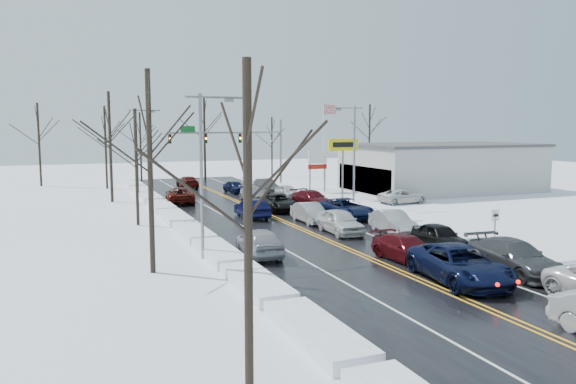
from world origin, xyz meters
name	(u,v)px	position (x,y,z in m)	size (l,w,h in m)	color
ground	(313,234)	(0.00, 0.00, 0.00)	(160.00, 160.00, 0.00)	white
road_surface	(302,229)	(0.00, 2.00, 0.01)	(14.00, 84.00, 0.01)	black
snow_bank_left	(195,237)	(-7.60, 2.00, 0.00)	(1.76, 72.00, 0.52)	white
snow_bank_right	(394,222)	(7.60, 2.00, 0.00)	(1.76, 72.00, 0.52)	white
traffic_signal_mast	(240,142)	(3.45, 27.99, 5.48)	(13.28, 0.39, 8.00)	slate
tires_plus_sign	(343,149)	(10.50, 15.99, 4.99)	(3.20, 0.34, 6.00)	slate
used_vehicles_sign	(317,162)	(10.50, 22.00, 3.32)	(2.20, 0.22, 4.65)	slate
speed_limit_sign	(495,222)	(8.20, -8.00, 1.63)	(0.55, 0.09, 2.35)	slate
flagpole	(325,137)	(15.17, 30.00, 5.93)	(1.87, 1.20, 10.00)	silver
dealership_building	(441,167)	(23.98, 18.00, 2.66)	(20.40, 12.40, 5.30)	#AAAAA5
streetlight_ne	(352,148)	(8.30, 10.00, 5.31)	(3.20, 0.25, 9.00)	slate
streetlight_sw	(205,162)	(-8.30, -4.00, 5.31)	(3.20, 0.25, 9.00)	slate
streetlight_nw	(139,145)	(-8.30, 24.00, 5.31)	(3.20, 0.25, 9.00)	slate
tree_left_a	(248,164)	(-11.00, -20.00, 6.29)	(3.60, 3.60, 9.00)	#2D231C
tree_left_b	(149,132)	(-11.50, -6.00, 6.99)	(4.00, 4.00, 10.00)	#2D231C
tree_left_c	(136,144)	(-10.50, 8.00, 5.94)	(3.40, 3.40, 8.50)	#2D231C
tree_left_d	(110,125)	(-11.20, 22.00, 7.33)	(4.20, 4.20, 10.50)	#2D231C
tree_left_e	(105,131)	(-10.80, 34.00, 6.64)	(3.80, 3.80, 9.50)	#2D231C
tree_far_a	(38,128)	(-18.00, 40.00, 6.99)	(4.00, 4.00, 10.00)	#2D231C
tree_far_b	(140,133)	(-6.00, 41.00, 6.29)	(3.60, 3.60, 9.00)	#2D231C
tree_far_c	(204,123)	(2.00, 39.00, 7.68)	(4.40, 4.40, 11.00)	#2D231C
tree_far_d	(272,135)	(12.00, 40.50, 5.94)	(3.40, 3.40, 8.50)	#2D231C
tree_far_e	(370,125)	(28.00, 41.00, 7.33)	(4.20, 4.20, 10.50)	#2D231C
queued_car_2	(459,282)	(1.56, -13.09, 0.00)	(2.83, 6.13, 1.70)	black
queued_car_3	(406,261)	(1.56, -8.69, 0.00)	(1.94, 4.78, 1.39)	#44090E
queued_car_4	(340,233)	(1.84, -0.38, 0.00)	(1.93, 4.80, 1.64)	silver
queued_car_5	(310,223)	(1.72, 4.33, 0.00)	(1.55, 4.46, 1.47)	#9C9EA3
queued_car_6	(279,211)	(1.63, 10.68, 0.00)	(2.41, 5.22, 1.45)	black
queued_car_7	(253,201)	(1.68, 17.83, 0.00)	(1.94, 4.77, 1.38)	gray
queued_car_8	(235,193)	(1.84, 24.64, 0.00)	(1.56, 3.88, 1.32)	black
queued_car_11	(513,273)	(5.06, -12.83, 0.00)	(2.31, 5.67, 1.65)	#3A3C3F
queued_car_12	(439,249)	(5.18, -6.79, 0.00)	(1.75, 4.35, 1.48)	black
queued_car_13	(393,233)	(5.23, -1.58, 0.00)	(1.60, 4.60, 1.52)	#A3A5AB
queued_car_14	(346,218)	(5.27, 5.24, 0.00)	(2.55, 5.52, 1.53)	black
queued_car_15	(312,207)	(5.25, 11.82, 0.00)	(2.06, 5.06, 1.47)	#44090E
queued_car_16	(287,198)	(5.42, 18.18, 0.00)	(1.57, 3.90, 1.33)	silver
queued_car_17	(266,192)	(5.20, 24.05, 0.00)	(1.55, 4.44, 1.46)	#3F4244
oncoming_car_0	(252,218)	(-1.66, 8.09, 0.00)	(1.54, 4.41, 1.45)	black
oncoming_car_1	(180,203)	(-5.32, 18.76, 0.00)	(2.52, 5.46, 1.52)	#50110A
oncoming_car_2	(188,188)	(-1.94, 31.39, 0.00)	(1.94, 4.77, 1.39)	#460B09
oncoming_car_3	(259,256)	(-5.41, -4.58, 0.00)	(1.90, 4.73, 1.61)	#999BA1
parked_car_0	(403,203)	(14.17, 10.73, 0.00)	(2.19, 4.76, 1.32)	silver
parked_car_1	(393,194)	(17.12, 17.06, 0.00)	(2.32, 5.70, 1.66)	#44474A
parked_car_2	(359,191)	(15.11, 20.99, 0.00)	(2.03, 5.05, 1.72)	black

